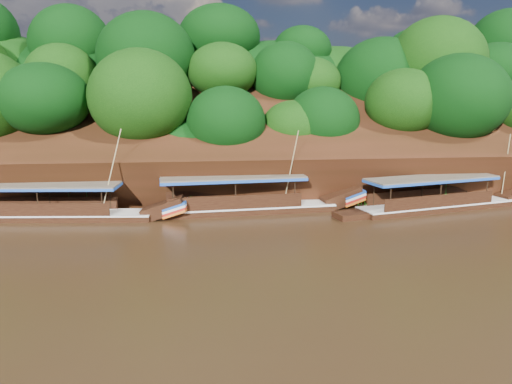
% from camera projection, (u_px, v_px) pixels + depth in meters
% --- Properties ---
extents(ground, '(160.00, 160.00, 0.00)m').
position_uv_depth(ground, '(286.00, 248.00, 27.36)').
color(ground, black).
rests_on(ground, ground).
extents(riverbank, '(120.00, 30.06, 19.40)m').
position_uv_depth(riverbank, '(247.00, 159.00, 49.12)').
color(riverbank, black).
rests_on(riverbank, ground).
extents(boat_0, '(15.03, 5.51, 5.84)m').
position_uv_depth(boat_0, '(448.00, 201.00, 36.33)').
color(boat_0, black).
rests_on(boat_0, ground).
extents(boat_1, '(15.32, 3.60, 6.32)m').
position_uv_depth(boat_1, '(255.00, 203.00, 35.43)').
color(boat_1, black).
rests_on(boat_1, ground).
extents(boat_2, '(15.21, 3.45, 6.46)m').
position_uv_depth(boat_2, '(68.00, 211.00, 33.38)').
color(boat_2, black).
rests_on(boat_2, ground).
extents(reeds, '(49.34, 2.39, 1.86)m').
position_uv_depth(reeds, '(230.00, 198.00, 36.09)').
color(reeds, '#226218').
rests_on(reeds, ground).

